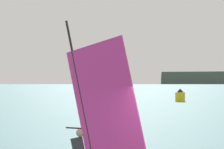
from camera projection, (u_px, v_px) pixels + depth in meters
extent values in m
cylinder|color=black|center=(81.00, 98.00, 13.73)|extent=(1.04, 0.15, 4.14)
cube|color=#D8338C|center=(107.00, 112.00, 13.34)|extent=(2.49, 0.26, 3.87)
cylinder|color=black|center=(93.00, 129.00, 13.54)|extent=(1.72, 0.19, 0.04)
sphere|color=tan|center=(80.00, 133.00, 13.74)|extent=(0.22, 0.22, 0.22)
cylinder|color=yellow|center=(180.00, 97.00, 71.65)|extent=(1.34, 1.34, 1.30)
cone|color=black|center=(180.00, 90.00, 71.67)|extent=(0.94, 0.94, 0.50)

